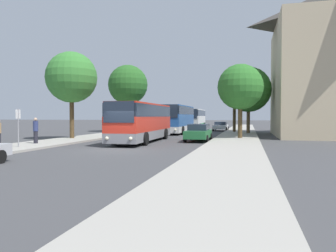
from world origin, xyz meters
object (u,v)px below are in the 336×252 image
bus_middle (177,119)px  bus_stop_sign (18,123)px  bus_front (143,121)px  tree_left_far (128,85)px  parked_car_right_far (221,126)px  parked_car_right_near (199,132)px  bus_rear (195,118)px  tree_right_far (248,90)px  tree_right_near (234,88)px  tree_left_near (71,78)px  pedestrian_waiting_near (36,130)px  tree_right_mid (240,87)px

bus_middle → bus_stop_sign: (-5.97, -21.89, -0.14)m
bus_front → bus_stop_sign: 9.78m
bus_stop_sign → tree_left_far: bearing=92.9°
parked_car_right_far → tree_left_far: bearing=30.0°
bus_middle → parked_car_right_near: 13.33m
bus_rear → tree_right_far: 17.82m
tree_right_near → bus_front: bearing=-112.1°
bus_middle → tree_left_far: 8.57m
parked_car_right_far → tree_right_near: 7.48m
tree_left_near → pedestrian_waiting_near: bearing=-85.5°
bus_middle → tree_left_near: bearing=-119.0°
bus_rear → parked_car_right_far: bus_rear is taller
bus_middle → pedestrian_waiting_near: (-6.55, -19.27, -0.73)m
parked_car_right_far → tree_right_far: size_ratio=0.59×
bus_front → bus_rear: (-0.20, 28.72, 0.04)m
bus_middle → bus_rear: bus_middle is taller
bus_rear → tree_left_near: 29.00m
bus_front → bus_middle: 14.17m
parked_car_right_near → pedestrian_waiting_near: size_ratio=2.48×
bus_middle → tree_right_near: 8.41m
bus_stop_sign → tree_left_far: 23.74m
bus_front → parked_car_right_near: bearing=18.8°
tree_left_far → tree_right_mid: 18.65m
pedestrian_waiting_near → tree_right_far: (15.23, 18.75, 4.17)m
parked_car_right_far → pedestrian_waiting_near: size_ratio=2.43×
parked_car_right_near → parked_car_right_far: parked_car_right_near is taller
bus_rear → parked_car_right_far: (4.93, -6.67, -1.04)m
bus_front → parked_car_right_far: bus_front is taller
bus_middle → bus_stop_sign: size_ratio=4.69×
parked_car_right_near → tree_right_near: size_ratio=0.61×
parked_car_right_near → tree_right_mid: size_ratio=0.69×
bus_rear → parked_car_right_far: 8.36m
parked_car_right_far → bus_middle: bearing=60.1°
bus_rear → tree_left_far: 15.63m
parked_car_right_far → pedestrian_waiting_near: bearing=68.7°
pedestrian_waiting_near → tree_left_far: (-0.59, 20.63, 5.26)m
bus_front → bus_rear: size_ratio=1.00×
parked_car_right_near → bus_stop_sign: bus_stop_sign is taller
parked_car_right_near → tree_right_mid: 6.09m
tree_left_far → tree_right_mid: (15.10, -10.84, -1.54)m
tree_left_near → tree_right_far: size_ratio=1.01×
bus_stop_sign → tree_right_near: (12.89, 24.65, 4.03)m
parked_car_right_far → tree_right_far: bearing=116.3°
bus_middle → tree_right_mid: size_ratio=1.72×
parked_car_right_far → tree_left_far: 14.72m
tree_right_mid → tree_right_far: tree_right_far is taller
bus_front → bus_rear: bus_rear is taller
parked_car_right_far → bus_stop_sign: 31.65m
tree_right_far → parked_car_right_near: bearing=-109.1°
parked_car_right_far → tree_right_mid: (3.17, -17.35, 4.12)m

